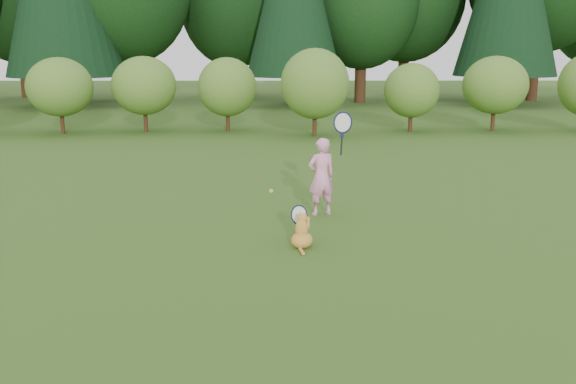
{
  "coord_description": "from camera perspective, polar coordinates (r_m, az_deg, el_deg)",
  "views": [
    {
      "loc": [
        0.14,
        -8.84,
        2.87
      ],
      "look_at": [
        0.2,
        0.8,
        0.7
      ],
      "focal_mm": 40.0,
      "sensor_mm": 36.0,
      "label": 1
    }
  ],
  "objects": [
    {
      "name": "ground",
      "position": [
        9.29,
        -1.21,
        -5.3
      ],
      "size": [
        100.0,
        100.0,
        0.0
      ],
      "primitive_type": "plane",
      "color": "#295718",
      "rests_on": "ground"
    },
    {
      "name": "tennis_ball",
      "position": [
        9.72,
        -1.51,
        0.09
      ],
      "size": [
        0.06,
        0.06,
        0.06
      ],
      "color": "#B8E31A",
      "rests_on": "ground"
    },
    {
      "name": "child",
      "position": [
        11.16,
        3.05,
        1.53
      ],
      "size": [
        0.81,
        0.55,
        2.04
      ],
      "rotation": [
        0.0,
        0.0,
        3.5
      ],
      "color": "#FF98C9",
      "rests_on": "ground"
    },
    {
      "name": "shrub_row",
      "position": [
        21.89,
        -0.73,
        8.83
      ],
      "size": [
        28.0,
        3.0,
        2.8
      ],
      "primitive_type": null,
      "color": "#4E7925",
      "rests_on": "ground"
    },
    {
      "name": "cat",
      "position": [
        9.42,
        1.23,
        -3.3
      ],
      "size": [
        0.49,
        0.76,
        0.72
      ],
      "rotation": [
        0.0,
        0.0,
        -0.29
      ],
      "color": "orange",
      "rests_on": "ground"
    }
  ]
}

